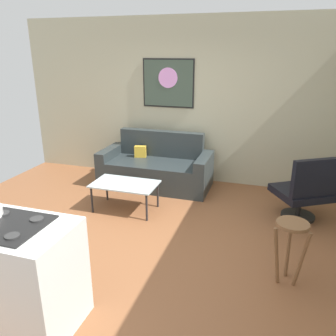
% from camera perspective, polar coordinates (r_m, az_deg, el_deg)
% --- Properties ---
extents(ground, '(6.40, 6.40, 0.04)m').
position_cam_1_polar(ground, '(4.27, -3.90, -12.98)').
color(ground, brown).
extents(back_wall, '(6.40, 0.05, 2.80)m').
position_cam_1_polar(back_wall, '(6.00, 4.33, 10.93)').
color(back_wall, '#AEAB8E').
rests_on(back_wall, ground).
extents(couch, '(1.87, 0.84, 0.91)m').
position_cam_1_polar(couch, '(5.92, -1.99, -0.11)').
color(couch, '#293133').
rests_on(couch, ground).
extents(coffee_table, '(0.94, 0.56, 0.42)m').
position_cam_1_polar(coffee_table, '(5.00, -7.22, -2.93)').
color(coffee_table, silver).
rests_on(coffee_table, ground).
extents(armchair, '(0.90, 0.89, 0.94)m').
position_cam_1_polar(armchair, '(5.00, 21.95, -3.54)').
color(armchair, black).
rests_on(armchair, ground).
extents(bar_stool, '(0.36, 0.36, 0.67)m').
position_cam_1_polar(bar_stool, '(3.61, 19.88, -10.77)').
color(bar_stool, brown).
rests_on(bar_stool, ground).
extents(wall_painting, '(0.92, 0.03, 0.82)m').
position_cam_1_polar(wall_painting, '(6.04, 0.03, 14.00)').
color(wall_painting, black).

